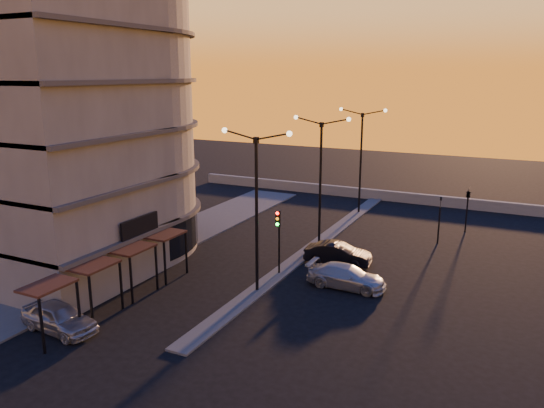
{
  "coord_description": "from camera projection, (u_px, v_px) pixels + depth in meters",
  "views": [
    {
      "loc": [
        13.58,
        -25.63,
        12.47
      ],
      "look_at": [
        -1.65,
        5.35,
        3.92
      ],
      "focal_mm": 35.0,
      "sensor_mm": 36.0,
      "label": 1
    }
  ],
  "objects": [
    {
      "name": "car_wagon",
      "position": [
        346.0,
        276.0,
        31.58
      ],
      "size": [
        4.74,
        1.93,
        1.37
      ],
      "primitive_type": "imported",
      "rotation": [
        0.0,
        0.0,
        1.57
      ],
      "color": "#AEB2B6",
      "rests_on": "ground"
    },
    {
      "name": "streetlamp_mid",
      "position": [
        321.0,
        170.0,
        38.51
      ],
      "size": [
        4.32,
        0.32,
        9.51
      ],
      "color": "black",
      "rests_on": "ground"
    },
    {
      "name": "building",
      "position": [
        65.0,
        82.0,
        34.31
      ],
      "size": [
        14.35,
        17.08,
        25.0
      ],
      "color": "#6A655D",
      "rests_on": "ground"
    },
    {
      "name": "streetlamp_far",
      "position": [
        361.0,
        152.0,
        47.22
      ],
      "size": [
        4.32,
        0.32,
        9.51
      ],
      "color": "black",
      "rests_on": "ground"
    },
    {
      "name": "streetlamp_near",
      "position": [
        256.0,
        199.0,
        29.8
      ],
      "size": [
        4.32,
        0.32,
        9.51
      ],
      "color": "black",
      "rests_on": "ground"
    },
    {
      "name": "parapet",
      "position": [
        396.0,
        197.0,
        52.82
      ],
      "size": [
        44.0,
        0.5,
        1.0
      ],
      "primitive_type": "cube",
      "color": "slate",
      "rests_on": "ground"
    },
    {
      "name": "car_hatchback",
      "position": [
        59.0,
        317.0,
        26.19
      ],
      "size": [
        4.45,
        2.13,
        1.47
      ],
      "primitive_type": "imported",
      "rotation": [
        0.0,
        0.0,
        1.48
      ],
      "color": "#A4A6AB",
      "rests_on": "ground"
    },
    {
      "name": "sidewalk_west",
      "position": [
        157.0,
        246.0,
        39.11
      ],
      "size": [
        5.0,
        40.0,
        0.12
      ],
      "primitive_type": "cube",
      "color": "#4B4B49",
      "rests_on": "ground"
    },
    {
      "name": "ground",
      "position": [
        257.0,
        291.0,
        31.15
      ],
      "size": [
        120.0,
        120.0,
        0.0
      ],
      "primitive_type": "plane",
      "color": "black",
      "rests_on": "ground"
    },
    {
      "name": "traffic_light_main",
      "position": [
        278.0,
        232.0,
        32.95
      ],
      "size": [
        0.28,
        0.44,
        4.25
      ],
      "color": "black",
      "rests_on": "ground"
    },
    {
      "name": "signal_east_b",
      "position": [
        468.0,
        195.0,
        42.01
      ],
      "size": [
        0.42,
        1.99,
        3.6
      ],
      "color": "black",
      "rests_on": "ground"
    },
    {
      "name": "median",
      "position": [
        319.0,
        243.0,
        39.84
      ],
      "size": [
        1.2,
        36.0,
        0.12
      ],
      "primitive_type": "cube",
      "color": "#4B4B49",
      "rests_on": "ground"
    },
    {
      "name": "car_sedan",
      "position": [
        338.0,
        254.0,
        35.44
      ],
      "size": [
        4.54,
        2.03,
        1.45
      ],
      "primitive_type": "imported",
      "rotation": [
        0.0,
        0.0,
        1.69
      ],
      "color": "black",
      "rests_on": "ground"
    },
    {
      "name": "signal_east_a",
      "position": [
        439.0,
        219.0,
        39.45
      ],
      "size": [
        0.13,
        0.16,
        3.6
      ],
      "color": "black",
      "rests_on": "ground"
    }
  ]
}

